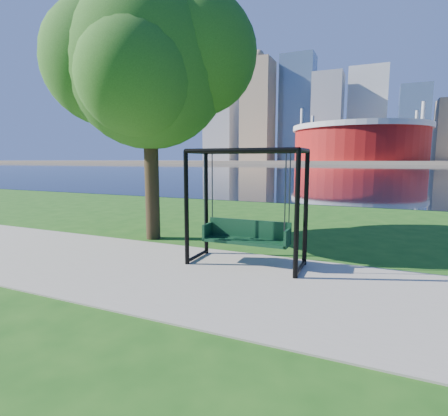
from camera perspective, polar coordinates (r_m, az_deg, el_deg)
The scene contains 8 objects.
ground at distance 7.49m, azimuth -0.55°, elevation -10.27°, with size 900.00×900.00×0.00m, color #1E5114.
path at distance 7.05m, azimuth -2.27°, elevation -11.30°, with size 120.00×4.00×0.03m, color #9E937F.
river at distance 108.54m, azimuth 22.51°, elevation 5.99°, with size 900.00×180.00×0.02m, color black.
far_bank at distance 312.49m, azimuth 23.59°, elevation 6.91°, with size 900.00×228.00×2.00m, color #937F60.
stadium at distance 242.12m, azimuth 21.20°, elevation 10.10°, with size 83.00×83.00×32.00m.
skyline at distance 327.67m, azimuth 23.19°, elevation 13.06°, with size 392.00×66.00×96.50m.
swing at distance 7.65m, azimuth 3.69°, elevation -0.34°, with size 2.53×1.13×2.57m.
park_tree at distance 10.86m, azimuth -12.26°, elevation 22.04°, with size 5.83×5.26×7.24m.
Camera 1 is at (2.95, -6.47, 2.32)m, focal length 28.00 mm.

